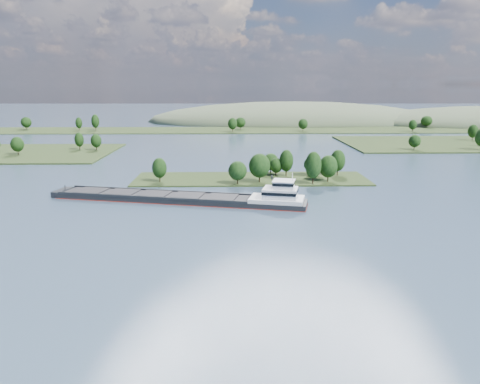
{
  "coord_description": "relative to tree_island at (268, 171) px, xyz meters",
  "views": [
    {
      "loc": [
        -8.57,
        -17.97,
        40.14
      ],
      "look_at": [
        -5.74,
        130.0,
        6.0
      ],
      "focal_mm": 35.0,
      "sensor_mm": 36.0,
      "label": 1
    }
  ],
  "objects": [
    {
      "name": "cargo_barge",
      "position": [
        -28.99,
        -37.66,
        -2.24
      ],
      "size": [
        91.93,
        31.27,
        12.42
      ],
      "color": "black",
      "rests_on": "ground"
    },
    {
      "name": "back_shoreline",
      "position": [
        1.66,
        221.28,
        -3.08
      ],
      "size": [
        900.0,
        60.0,
        15.27
      ],
      "color": "#233216",
      "rests_on": "ground"
    },
    {
      "name": "ground",
      "position": [
        -7.39,
        -58.53,
        -3.8
      ],
      "size": [
        1800.0,
        1800.0,
        0.0
      ],
      "primitive_type": "plane",
      "color": "#374A5F",
      "rests_on": "ground"
    },
    {
      "name": "hill_west",
      "position": [
        52.61,
        321.47,
        -3.8
      ],
      "size": [
        320.0,
        160.0,
        44.0
      ],
      "primitive_type": "ellipsoid",
      "color": "#455339",
      "rests_on": "ground"
    },
    {
      "name": "tree_island",
      "position": [
        0.0,
        0.0,
        0.0
      ],
      "size": [
        100.0,
        30.55,
        14.49
      ],
      "color": "#233216",
      "rests_on": "ground"
    }
  ]
}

